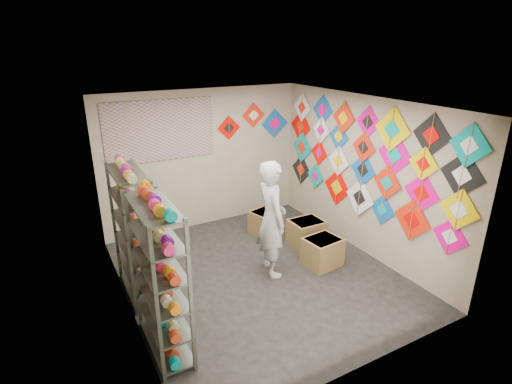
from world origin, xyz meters
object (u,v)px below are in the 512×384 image
shelf_rack_front (160,280)px  carton_b (306,233)px  shelf_rack_back (134,234)px  carton_c (266,223)px  carton_a (322,252)px  shopkeeper (272,219)px

shelf_rack_front → carton_b: shelf_rack_front is taller
shelf_rack_back → carton_c: bearing=16.4°
shelf_rack_front → shelf_rack_back: size_ratio=1.00×
shelf_rack_front → carton_b: size_ratio=3.20×
carton_a → carton_b: (0.17, 0.69, 0.00)m
shelf_rack_back → shopkeeper: 2.04m
shopkeeper → carton_c: size_ratio=3.57×
carton_a → carton_c: (-0.25, 1.44, -0.01)m
shelf_rack_back → carton_b: size_ratio=3.20×
shopkeeper → carton_b: shopkeeper is taller
shelf_rack_front → carton_c: shelf_rack_front is taller
carton_a → carton_c: bearing=93.2°
carton_b → shopkeeper: bearing=-155.4°
shelf_rack_back → carton_b: (3.01, 0.01, -0.71)m
shelf_rack_back → carton_a: (2.84, -0.68, -0.71)m
shopkeeper → carton_c: shopkeeper is taller
shelf_rack_front → shelf_rack_back: (0.00, 1.30, 0.00)m
carton_b → carton_c: 0.86m
carton_a → shelf_rack_back: bearing=160.0°
shelf_rack_front → shelf_rack_back: same height
carton_a → carton_b: 0.71m
shelf_rack_front → carton_c: bearing=38.5°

